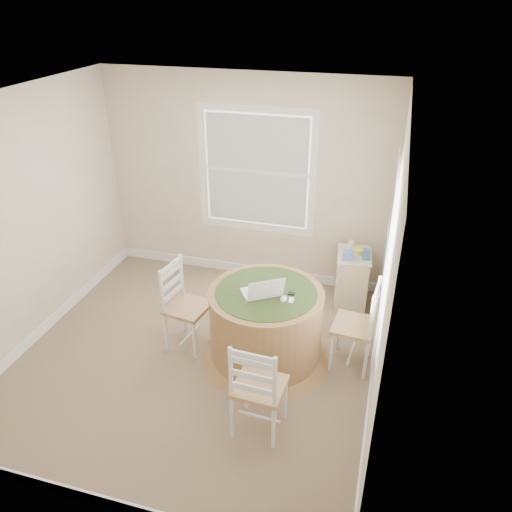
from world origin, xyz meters
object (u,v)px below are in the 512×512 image
(laptop, at_px, (262,292))
(chair_left, at_px, (188,307))
(chair_right, at_px, (354,325))
(round_table, at_px, (266,323))
(chair_near, at_px, (259,386))
(corner_chest, at_px, (352,279))

(laptop, bearing_deg, chair_left, -37.60)
(chair_left, bearing_deg, chair_right, -75.60)
(round_table, distance_m, laptop, 0.41)
(chair_left, distance_m, chair_near, 1.37)
(laptop, bearing_deg, chair_right, 160.39)
(chair_near, relative_size, laptop, 2.03)
(chair_near, height_order, corner_chest, chair_near)
(chair_left, bearing_deg, laptop, -85.07)
(chair_near, xyz_separation_m, chair_right, (0.67, 1.07, 0.00))
(round_table, relative_size, laptop, 2.81)
(chair_right, distance_m, laptop, 0.98)
(chair_right, relative_size, corner_chest, 1.40)
(chair_left, height_order, corner_chest, chair_left)
(round_table, bearing_deg, laptop, -121.45)
(chair_left, height_order, chair_near, same)
(round_table, height_order, corner_chest, round_table)
(chair_right, distance_m, corner_chest, 1.11)
(chair_left, relative_size, corner_chest, 1.40)
(round_table, height_order, chair_left, chair_left)
(round_table, bearing_deg, corner_chest, 54.98)
(chair_right, bearing_deg, corner_chest, -168.05)
(round_table, xyz_separation_m, corner_chest, (0.72, 1.26, -0.10))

